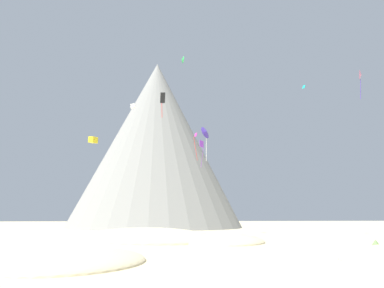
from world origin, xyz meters
TOP-DOWN VIEW (x-y plane):
  - ground_plane at (0.00, 0.00)m, footprint 400.00×400.00m
  - dune_foreground_right at (-16.45, 1.36)m, footprint 15.99×18.62m
  - dune_midground at (0.64, 24.82)m, footprint 14.41×18.20m
  - dune_back_low at (-10.22, 27.84)m, footprint 28.46×25.47m
  - bush_near_right at (18.05, 12.70)m, footprint 1.88×1.88m
  - bush_low_patch at (-11.76, 20.92)m, footprint 2.61×2.61m
  - bush_ridge_crest at (-6.55, 23.64)m, footprint 3.46×3.46m
  - rock_massif at (-8.75, 89.21)m, footprint 72.87×72.87m
  - kite_violet_mid at (0.10, 41.59)m, footprint 0.93×1.07m
  - kite_magenta_mid at (-1.86, 34.70)m, footprint 0.71×0.70m
  - kite_white_mid at (-13.32, 33.31)m, footprint 0.91×0.84m
  - kite_pink_high at (24.67, 24.16)m, footprint 1.29×1.69m
  - kite_indigo_mid at (-2.06, 18.94)m, footprint 1.82×1.96m
  - kite_green_high at (-3.87, 41.93)m, footprint 0.70×1.55m
  - kite_yellow_mid at (-22.04, 45.70)m, footprint 2.01×2.00m
  - kite_black_mid at (-8.21, 20.15)m, footprint 0.75×0.45m
  - kite_teal_high at (20.63, 38.27)m, footprint 0.50×0.78m

SIDE VIEW (x-z plane):
  - ground_plane at x=0.00m, z-range 0.00..0.00m
  - dune_foreground_right at x=-16.45m, z-range -1.16..1.16m
  - dune_midground at x=0.64m, z-range -1.22..1.22m
  - dune_back_low at x=-10.22m, z-range -2.03..2.03m
  - bush_low_patch at x=-11.76m, z-range 0.00..0.50m
  - bush_ridge_crest at x=-6.55m, z-range 0.00..0.81m
  - bush_near_right at x=18.05m, z-range 0.00..0.99m
  - kite_indigo_mid at x=-2.06m, z-range 12.92..17.89m
  - kite_magenta_mid at x=-1.86m, z-range 14.41..19.56m
  - kite_violet_mid at x=0.10m, z-range 14.61..20.18m
  - kite_yellow_mid at x=-22.04m, z-range 18.48..19.90m
  - kite_black_mid at x=-8.21m, z-range 18.47..22.27m
  - kite_white_mid at x=-13.32m, z-range 22.60..23.61m
  - rock_massif at x=-8.75m, z-range -1.24..52.91m
  - kite_pink_high at x=24.67m, z-range 24.35..29.40m
  - kite_teal_high at x=20.63m, z-range 29.12..29.93m
  - kite_green_high at x=-3.87m, z-range 35.18..36.70m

